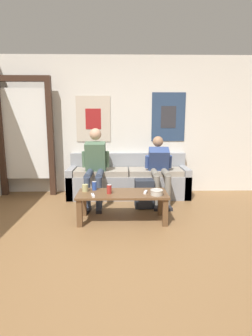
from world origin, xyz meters
name	(u,v)px	position (x,y,z in m)	size (l,w,h in m)	color
ground_plane	(121,260)	(0.00, 0.00, 0.00)	(18.00, 18.00, 0.00)	brown
wall_back	(120,126)	(0.00, 2.60, 1.28)	(10.00, 0.07, 2.55)	silver
door_frame	(25,131)	(-1.72, 2.38, 1.20)	(1.00, 0.10, 2.15)	#382319
couch	(128,181)	(0.14, 2.27, 0.29)	(2.17, 0.66, 0.77)	gray
coffee_table	(122,198)	(0.03, 1.05, 0.33)	(1.24, 0.52, 0.40)	brown
person_seated_adult	(95,163)	(-0.43, 1.90, 0.68)	(0.47, 0.89, 1.25)	#384256
person_seated_teen	(159,166)	(0.66, 1.93, 0.61)	(0.47, 0.87, 1.11)	gray
backpack	(144,194)	(0.38, 1.61, 0.22)	(0.30, 0.27, 0.45)	#282D38
ceramic_bowl	(157,192)	(0.48, 0.94, 0.44)	(0.17, 0.17, 0.08)	#B7B2A8
pillar_candle	(85,188)	(-0.50, 1.13, 0.45)	(0.09, 0.09, 0.11)	tan
drink_can_blue	(94,186)	(-0.37, 1.21, 0.46)	(0.07, 0.07, 0.12)	#28479E
drink_can_red	(109,189)	(-0.15, 1.02, 0.46)	(0.07, 0.07, 0.12)	maroon
game_controller_near_left	(93,195)	(-0.36, 0.90, 0.41)	(0.07, 0.15, 0.03)	white
game_controller_near_right	(146,192)	(0.35, 1.04, 0.41)	(0.07, 0.15, 0.03)	white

